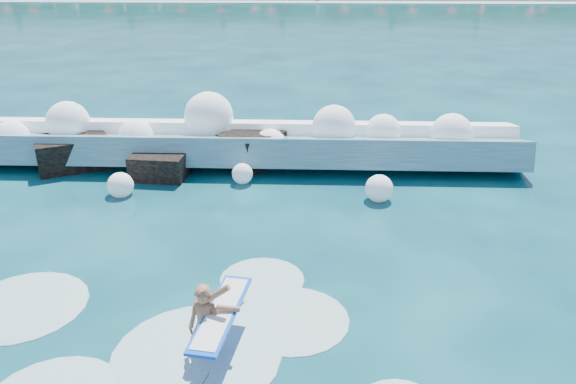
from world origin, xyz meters
name	(u,v)px	position (x,y,z in m)	size (l,w,h in m)	color
ground	(213,281)	(0.00, 0.00, 0.00)	(200.00, 200.00, 0.00)	#082F43
wet_band	(295,2)	(0.00, 67.00, 0.04)	(140.00, 5.00, 0.08)	silver
breaking_wave	(238,145)	(-0.34, 7.26, 0.54)	(18.05, 2.81, 1.56)	teal
rock_cluster	(154,156)	(-2.92, 6.56, 0.40)	(8.14, 3.03, 1.25)	black
surfer_with_board	(209,325)	(0.32, -2.30, 0.60)	(1.03, 2.85, 1.63)	#9B6648
wave_spray	(231,131)	(-0.51, 7.15, 1.05)	(15.35, 4.58, 2.28)	white
surf_foam	(163,340)	(-0.59, -1.96, 0.00)	(9.02, 5.72, 0.15)	silver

